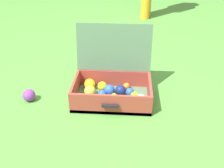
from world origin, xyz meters
The scene contains 3 objects.
ground_plane centered at (0.00, 0.00, 0.00)m, with size 16.00×16.00×0.00m, color #4C8C38.
open_suitcase centered at (-0.02, 0.05, 0.11)m, with size 0.54×0.44×0.49m.
stray_ball_on_grass centered at (-0.60, -0.04, 0.04)m, with size 0.09×0.09×0.09m, color purple.
Camera 1 is at (0.09, -1.50, 1.06)m, focal length 41.03 mm.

